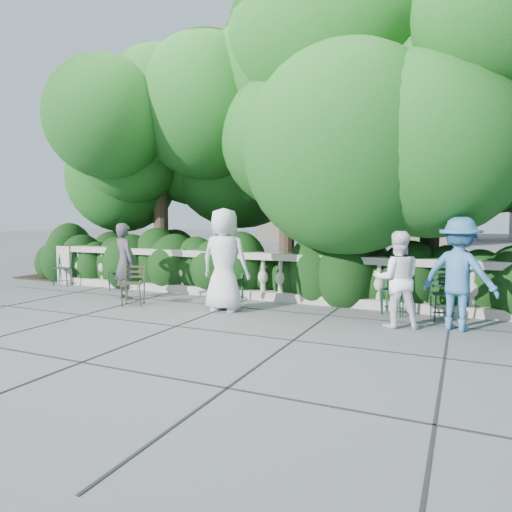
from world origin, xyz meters
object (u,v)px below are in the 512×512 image
at_px(chair_b, 117,291).
at_px(chair_weathered, 132,307).
at_px(chair_a, 61,286).
at_px(person_casual_man, 397,279).
at_px(person_older_blue, 459,274).
at_px(chair_e, 391,316).
at_px(chair_f, 446,321).
at_px(person_businessman, 224,260).
at_px(chair_c, 227,301).
at_px(chair_d, 392,315).
at_px(person_woman_grey, 125,261).

xyz_separation_m(chair_b, chair_weathered, (1.57, -1.36, 0.00)).
distance_m(chair_a, chair_weathered, 3.65).
relative_size(person_casual_man, person_older_blue, 0.87).
distance_m(chair_e, chair_f, 0.91).
bearing_deg(person_older_blue, chair_a, 14.23).
relative_size(person_businessman, person_casual_man, 1.25).
height_order(chair_c, person_casual_man, person_casual_man).
height_order(chair_b, person_casual_man, person_casual_man).
relative_size(chair_b, chair_c, 1.00).
xyz_separation_m(chair_weathered, person_older_blue, (5.83, 0.70, 0.88)).
bearing_deg(person_casual_man, chair_a, -21.56).
xyz_separation_m(chair_b, chair_c, (2.96, 0.01, 0.00)).
distance_m(chair_e, person_businessman, 3.17).
relative_size(chair_d, person_older_blue, 0.48).
height_order(chair_a, person_older_blue, person_older_blue).
bearing_deg(chair_c, person_businessman, -62.30).
height_order(chair_a, person_woman_grey, person_woman_grey).
height_order(chair_e, person_woman_grey, person_woman_grey).
distance_m(chair_d, person_woman_grey, 5.56).
xyz_separation_m(chair_e, person_businessman, (-2.91, -0.84, 0.96)).
bearing_deg(person_businessman, chair_a, -10.91).
height_order(chair_d, chair_e, same).
bearing_deg(person_casual_man, chair_c, -29.58).
bearing_deg(person_businessman, chair_weathered, 12.73).
distance_m(chair_c, chair_e, 3.34).
bearing_deg(chair_weathered, person_businessman, -11.56).
xyz_separation_m(person_businessman, person_casual_man, (3.10, 0.03, -0.19)).
height_order(chair_f, person_woman_grey, person_woman_grey).
bearing_deg(person_woman_grey, chair_weathered, 161.01).
distance_m(chair_c, person_older_blue, 4.57).
height_order(chair_e, chair_f, same).
xyz_separation_m(chair_b, person_businessman, (3.40, -0.91, 0.96)).
xyz_separation_m(chair_a, chair_e, (8.13, -0.06, 0.00)).
bearing_deg(chair_e, chair_f, 16.57).
xyz_separation_m(chair_c, chair_f, (4.25, -0.14, 0.00)).
bearing_deg(chair_e, chair_a, -159.84).
bearing_deg(chair_a, person_woman_grey, -35.68).
xyz_separation_m(chair_d, person_woman_grey, (-5.46, -0.71, 0.81)).
relative_size(chair_d, person_casual_man, 0.55).
xyz_separation_m(chair_b, person_older_blue, (7.39, -0.66, 0.88)).
bearing_deg(chair_a, chair_f, -21.71).
xyz_separation_m(chair_e, person_woman_grey, (-5.44, -0.65, 0.81)).
distance_m(chair_a, person_businessman, 5.38).
distance_m(chair_b, person_businessman, 3.64).
bearing_deg(chair_f, chair_e, 160.06).
distance_m(chair_c, person_businessman, 1.39).
xyz_separation_m(chair_a, chair_c, (4.79, 0.01, 0.00)).
bearing_deg(person_casual_man, person_older_blue, 177.69).
bearing_deg(chair_f, chair_a, 163.28).
distance_m(chair_f, person_woman_grey, 6.42).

